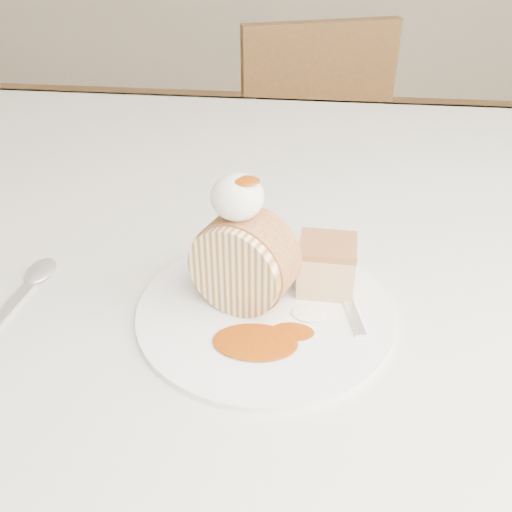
# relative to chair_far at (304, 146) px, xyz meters

# --- Properties ---
(table) EXTENTS (1.40, 0.90, 0.75)m
(table) POSITION_rel_chair_far_xyz_m (0.00, -0.89, 0.19)
(table) COLOR beige
(table) RESTS_ON ground
(chair_far) EXTENTS (0.49, 0.49, 0.82)m
(chair_far) POSITION_rel_chair_far_xyz_m (0.00, 0.00, 0.00)
(chair_far) COLOR brown
(chair_far) RESTS_ON ground
(plate) EXTENTS (0.26, 0.26, 0.01)m
(plate) POSITION_rel_chair_far_xyz_m (-0.01, -1.08, 0.29)
(plate) COLOR white
(plate) RESTS_ON table
(roulade_slice) EXTENTS (0.10, 0.08, 0.09)m
(roulade_slice) POSITION_rel_chair_far_xyz_m (-0.03, -1.07, 0.33)
(roulade_slice) COLOR #FDE2B0
(roulade_slice) RESTS_ON plate
(cake_chunk) EXTENTS (0.06, 0.05, 0.05)m
(cake_chunk) POSITION_rel_chair_far_xyz_m (0.05, -1.04, 0.31)
(cake_chunk) COLOR #B37244
(cake_chunk) RESTS_ON plate
(whipped_cream) EXTENTS (0.05, 0.05, 0.04)m
(whipped_cream) POSITION_rel_chair_far_xyz_m (-0.03, -1.07, 0.40)
(whipped_cream) COLOR white
(whipped_cream) RESTS_ON roulade_slice
(caramel_drizzle) EXTENTS (0.02, 0.02, 0.01)m
(caramel_drizzle) POSITION_rel_chair_far_xyz_m (-0.03, -1.07, 0.42)
(caramel_drizzle) COLOR #8E3705
(caramel_drizzle) RESTS_ON whipped_cream
(caramel_pool) EXTENTS (0.08, 0.05, 0.00)m
(caramel_pool) POSITION_rel_chair_far_xyz_m (-0.01, -1.13, 0.29)
(caramel_pool) COLOR #8E3705
(caramel_pool) RESTS_ON plate
(fork) EXTENTS (0.05, 0.15, 0.00)m
(fork) POSITION_rel_chair_far_xyz_m (0.07, -1.06, 0.29)
(fork) COLOR silver
(fork) RESTS_ON plate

